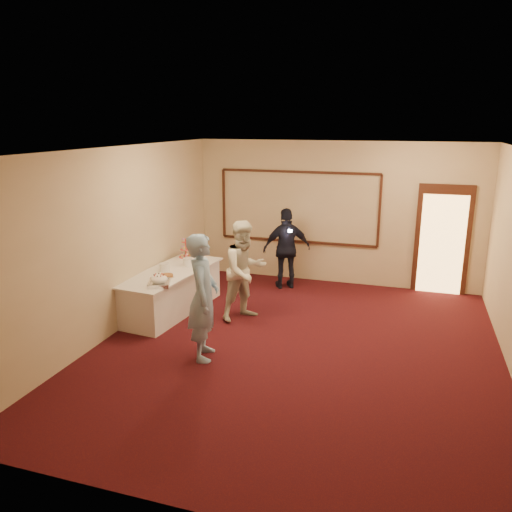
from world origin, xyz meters
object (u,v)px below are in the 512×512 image
Objects in this scene: man at (203,297)px; woman at (245,271)px; plate_stack_a at (164,267)px; tart at (167,276)px; plate_stack_b at (188,262)px; cupcake_stand at (186,250)px; guest at (287,249)px; pavlova_tray at (159,281)px; buffet_table at (171,291)px.

woman is (0.09, 1.60, -0.06)m from man.
tart is (0.21, -0.32, -0.05)m from plate_stack_a.
man reaches higher than plate_stack_a.
plate_stack_b reaches higher than tart.
cupcake_stand is 1.61× the size of tart.
man is 1.60m from woman.
guest is at bearing 29.13° from cupcake_stand.
tart is at bearing 146.24° from woman.
pavlova_tray is at bearing 34.79° from guest.
man is at bearing -46.48° from plate_stack_a.
tart is (0.12, -0.36, 0.41)m from buffet_table.
cupcake_stand is at bearing 92.67° from plate_stack_a.
pavlova_tray is 1.34m from man.
cupcake_stand is 1.00m from plate_stack_a.
guest reaches higher than plate_stack_b.
plate_stack_b is at bearing 14.71° from man.
plate_stack_a is at bearing 27.44° from man.
woman is at bearing -19.23° from man.
guest is (1.55, 2.32, 0.04)m from tart.
pavlova_tray is 2.88× the size of plate_stack_a.
man is at bearing -49.20° from buffet_table.
buffet_table is 4.67× the size of pavlova_tray.
man reaches higher than cupcake_stand.
plate_stack_b is 0.77m from tart.
plate_stack_a is 0.70× the size of tart.
woman is (1.53, -0.86, -0.04)m from cupcake_stand.
pavlova_tray is (0.19, -0.77, 0.46)m from buffet_table.
plate_stack_a reaches higher than buffet_table.
man is (1.14, -1.92, 0.09)m from plate_stack_b.
pavlova_tray is 1.47m from woman.
plate_stack_a is 1.01× the size of plate_stack_b.
pavlova_tray is 2.92× the size of plate_stack_b.
woman is (1.39, 0.09, 0.49)m from buffet_table.
guest is (1.81, 1.01, -0.08)m from cupcake_stand.
guest is (1.67, 1.96, 0.45)m from buffet_table.
plate_stack_b is 0.11× the size of guest.
buffet_table is at bearing 25.26° from plate_stack_a.
cupcake_stand is 2.32× the size of plate_stack_b.
tart reaches higher than buffet_table.
buffet_table is 0.47m from plate_stack_a.
cupcake_stand reaches higher than pavlova_tray.
plate_stack_a is 0.10× the size of woman.
plate_stack_a is 0.38m from tart.
cupcake_stand is at bearing 97.14° from woman.
man reaches higher than woman.
buffet_table is at bearing -111.32° from plate_stack_b.
pavlova_tray is 0.30× the size of woman.
plate_stack_b is (0.25, 0.45, -0.00)m from plate_stack_a.
woman is 1.89m from guest.
woman reaches higher than plate_stack_b.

